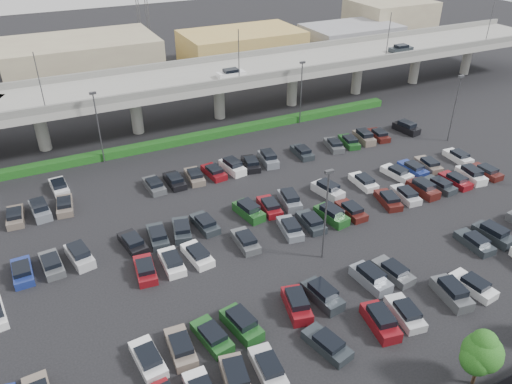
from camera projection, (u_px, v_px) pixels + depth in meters
ground at (285, 219)px, 58.20m from camera, size 280.00×280.00×0.00m
overpass at (188, 82)px, 79.24m from camera, size 150.00×13.00×15.80m
hedge at (207, 135)px, 77.24m from camera, size 66.00×1.60×1.10m
tree_row at (471, 359)px, 36.18m from camera, size 65.07×3.66×5.94m
parked_cars at (305, 227)px, 55.68m from camera, size 63.17×41.61×1.67m
light_poles at (245, 172)px, 55.01m from camera, size 66.90×48.38×10.30m
distant_buildings at (198, 49)px, 108.71m from camera, size 138.00×24.00×9.00m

